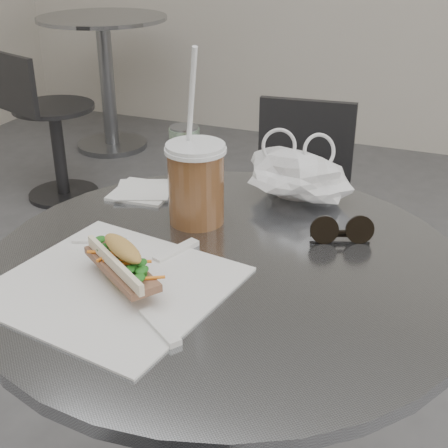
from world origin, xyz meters
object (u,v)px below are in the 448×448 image
at_px(cafe_table, 225,395).
at_px(chair_far, 294,235).
at_px(iced_coffee, 196,182).
at_px(banh_mi, 122,264).
at_px(drink_can, 185,155).
at_px(bg_chair, 49,135).
at_px(sunglasses, 342,231).
at_px(bg_table, 106,68).

height_order(cafe_table, chair_far, cafe_table).
bearing_deg(iced_coffee, cafe_table, -48.29).
bearing_deg(banh_mi, chair_far, 125.55).
bearing_deg(chair_far, drink_can, 78.20).
bearing_deg(iced_coffee, bg_chair, 135.28).
relative_size(cafe_table, iced_coffee, 2.48).
xyz_separation_m(chair_far, bg_chair, (-1.33, 0.56, -0.01)).
distance_m(chair_far, sunglasses, 0.93).
xyz_separation_m(chair_far, sunglasses, (0.29, -0.77, 0.43)).
xyz_separation_m(iced_coffee, sunglasses, (0.25, 0.02, -0.06)).
relative_size(chair_far, banh_mi, 3.52).
distance_m(bg_table, iced_coffee, 2.59).
height_order(iced_coffee, sunglasses, iced_coffee).
bearing_deg(chair_far, sunglasses, 104.28).
relative_size(bg_chair, banh_mi, 3.44).
relative_size(chair_far, iced_coffee, 2.35).
distance_m(iced_coffee, drink_can, 0.19).
relative_size(cafe_table, banh_mi, 3.72).
distance_m(cafe_table, iced_coffee, 0.38).
relative_size(bg_table, chair_far, 1.03).
height_order(chair_far, sunglasses, sunglasses).
bearing_deg(bg_chair, cafe_table, -25.52).
bearing_deg(iced_coffee, banh_mi, -92.79).
bearing_deg(sunglasses, banh_mi, -159.33).
xyz_separation_m(cafe_table, sunglasses, (0.15, 0.13, 0.29)).
xyz_separation_m(chair_far, drink_can, (-0.06, -0.63, 0.47)).
distance_m(bg_chair, iced_coffee, 1.98).
height_order(bg_table, chair_far, bg_table).
bearing_deg(iced_coffee, bg_table, 125.70).
distance_m(iced_coffee, sunglasses, 0.26).
height_order(bg_table, banh_mi, banh_mi).
bearing_deg(bg_table, drink_can, -53.96).
xyz_separation_m(banh_mi, drink_can, (-0.09, 0.39, 0.02)).
distance_m(cafe_table, sunglasses, 0.36).
bearing_deg(cafe_table, chair_far, 98.29).
bearing_deg(cafe_table, bg_chair, 135.02).
height_order(bg_chair, sunglasses, sunglasses).
distance_m(banh_mi, iced_coffee, 0.24).
distance_m(bg_table, drink_can, 2.41).
bearing_deg(sunglasses, iced_coffee, 161.23).
bearing_deg(banh_mi, cafe_table, 82.21).
height_order(bg_table, sunglasses, sunglasses).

